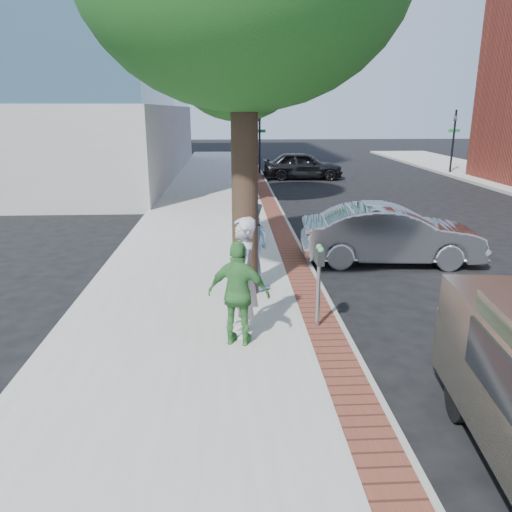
{
  "coord_description": "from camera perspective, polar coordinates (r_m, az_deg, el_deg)",
  "views": [
    {
      "loc": [
        -0.9,
        -7.84,
        3.8
      ],
      "look_at": [
        -0.43,
        0.99,
        1.2
      ],
      "focal_mm": 35.0,
      "sensor_mm": 36.0,
      "label": 1
    }
  ],
  "objects": [
    {
      "name": "ground",
      "position": [
        8.76,
        3.18,
        -9.35
      ],
      "size": [
        120.0,
        120.0,
        0.0
      ],
      "primitive_type": "plane",
      "color": "black",
      "rests_on": "ground"
    },
    {
      "name": "sidewalk",
      "position": [
        16.29,
        -5.09,
        3.1
      ],
      "size": [
        5.0,
        60.0,
        0.15
      ],
      "primitive_type": "cube",
      "color": "#9E9991",
      "rests_on": "ground"
    },
    {
      "name": "brick_strip",
      "position": [
        16.34,
        2.65,
        3.48
      ],
      "size": [
        0.6,
        60.0,
        0.01
      ],
      "primitive_type": "cube",
      "color": "brown",
      "rests_on": "sidewalk"
    },
    {
      "name": "curb",
      "position": [
        16.39,
        3.87,
        3.21
      ],
      "size": [
        0.1,
        60.0,
        0.15
      ],
      "primitive_type": "cube",
      "color": "gray",
      "rests_on": "ground"
    },
    {
      "name": "office_base",
      "position": [
        32.25,
        -25.64,
        11.63
      ],
      "size": [
        18.2,
        22.2,
        4.0
      ],
      "primitive_type": "cube",
      "color": "gray",
      "rests_on": "ground"
    },
    {
      "name": "signal_near",
      "position": [
        29.94,
        0.42,
        13.43
      ],
      "size": [
        0.7,
        0.15,
        3.8
      ],
      "color": "black",
      "rests_on": "ground"
    },
    {
      "name": "signal_far",
      "position": [
        32.75,
        21.66,
        12.57
      ],
      "size": [
        0.7,
        0.15,
        3.8
      ],
      "color": "black",
      "rests_on": "ground"
    },
    {
      "name": "tree_far",
      "position": [
        19.9,
        -2.02,
        20.7
      ],
      "size": [
        4.8,
        4.8,
        7.14
      ],
      "color": "black",
      "rests_on": "sidewalk"
    },
    {
      "name": "parking_meter",
      "position": [
        8.51,
        7.22,
        -1.51
      ],
      "size": [
        0.12,
        0.32,
        1.47
      ],
      "color": "gray",
      "rests_on": "sidewalk"
    },
    {
      "name": "person_gray",
      "position": [
        8.15,
        -1.53,
        -2.54
      ],
      "size": [
        0.57,
        0.79,
        2.02
      ],
      "primitive_type": "imported",
      "rotation": [
        0.0,
        0.0,
        -1.44
      ],
      "color": "#A4A4A9",
      "rests_on": "sidewalk"
    },
    {
      "name": "person_officer",
      "position": [
        10.45,
        -0.56,
        1.28
      ],
      "size": [
        1.14,
        1.11,
        1.85
      ],
      "primitive_type": "imported",
      "rotation": [
        0.0,
        0.0,
        2.48
      ],
      "color": "#89AED5",
      "rests_on": "sidewalk"
    },
    {
      "name": "person_green",
      "position": [
        7.91,
        -1.98,
        -4.34
      ],
      "size": [
        1.07,
        0.66,
        1.71
      ],
      "primitive_type": "imported",
      "rotation": [
        0.0,
        0.0,
        2.88
      ],
      "color": "#3D823B",
      "rests_on": "sidewalk"
    },
    {
      "name": "sedan_silver",
      "position": [
        13.18,
        15.16,
        2.39
      ],
      "size": [
        4.62,
        1.93,
        1.49
      ],
      "primitive_type": "imported",
      "rotation": [
        0.0,
        0.0,
        1.49
      ],
      "color": "#A8A9AF",
      "rests_on": "ground"
    },
    {
      "name": "bg_car",
      "position": [
        28.77,
        5.35,
        10.28
      ],
      "size": [
        4.64,
        2.12,
        1.54
      ],
      "primitive_type": "imported",
      "rotation": [
        0.0,
        0.0,
        1.5
      ],
      "color": "black",
      "rests_on": "ground"
    }
  ]
}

